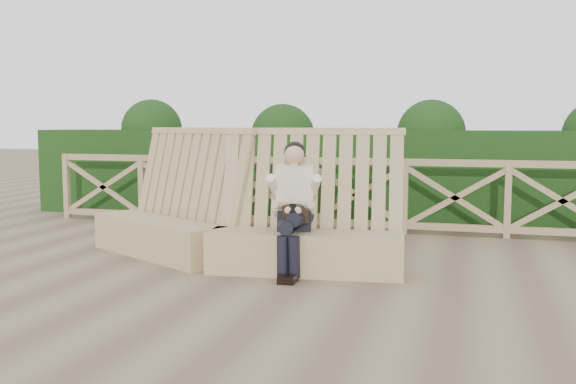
# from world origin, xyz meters

# --- Properties ---
(ground) EXTENTS (60.00, 60.00, 0.00)m
(ground) POSITION_xyz_m (0.00, 0.00, 0.00)
(ground) COLOR brown
(ground) RESTS_ON ground
(bench) EXTENTS (4.05, 1.70, 1.58)m
(bench) POSITION_xyz_m (-1.00, 0.91, 0.40)
(bench) COLOR #987E56
(bench) RESTS_ON ground
(woman) EXTENTS (0.47, 0.89, 1.42)m
(woman) POSITION_xyz_m (-0.17, 0.63, 0.75)
(woman) COLOR black
(woman) RESTS_ON ground
(guardrail) EXTENTS (10.10, 0.09, 1.10)m
(guardrail) POSITION_xyz_m (0.00, 3.50, 0.55)
(guardrail) COLOR #8D7652
(guardrail) RESTS_ON ground
(hedge) EXTENTS (12.00, 1.20, 1.50)m
(hedge) POSITION_xyz_m (0.00, 4.70, 0.75)
(hedge) COLOR black
(hedge) RESTS_ON ground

